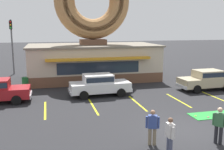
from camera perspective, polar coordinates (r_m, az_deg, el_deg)
ground_plane at (r=13.75m, az=15.94°, el=-11.47°), size 160.00×160.00×0.00m
donut_shop_building at (r=25.35m, az=-4.16°, el=7.48°), size 12.30×6.75×10.96m
mini_donut_mid_left at (r=15.82m, az=17.74°, el=-8.46°), size 0.13×0.13×0.04m
mini_donut_mid_centre at (r=15.84m, az=20.20°, el=-8.58°), size 0.13×0.13×0.04m
golf_ball at (r=16.81m, az=22.36°, el=-7.63°), size 0.04×0.04×0.04m
car_white at (r=19.41m, az=-2.78°, el=-1.96°), size 4.61×2.09×1.60m
car_champagne at (r=22.54m, az=19.87°, el=-0.84°), size 4.61×2.09×1.60m
pedestrian_blue_sweater_man at (r=12.41m, az=22.29°, el=-9.80°), size 0.42×0.49×1.65m
pedestrian_hooded_kid at (r=11.54m, az=8.80°, el=-10.90°), size 0.56×0.36×1.57m
pedestrian_leather_jacket_man at (r=10.82m, az=12.50°, el=-12.57°), size 0.25×0.60×1.56m
trash_bin at (r=22.65m, az=-18.32°, el=-1.66°), size 0.57×0.57×0.97m
traffic_light_pole at (r=29.87m, az=-20.99°, el=7.21°), size 0.28×0.47×5.80m
parking_stripe_far_left at (r=16.78m, az=-14.34°, el=-7.36°), size 0.12×3.60×0.01m
parking_stripe_left at (r=16.99m, az=-4.11°, el=-6.82°), size 0.12×3.60×0.01m
parking_stripe_mid_left at (r=17.72m, az=5.54°, el=-6.11°), size 0.12×3.60×0.01m
parking_stripe_centre at (r=18.90m, az=14.19°, el=-5.33°), size 0.12×3.60×0.01m
parking_stripe_mid_right at (r=20.46m, az=21.66°, el=-4.56°), size 0.12×3.60×0.01m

